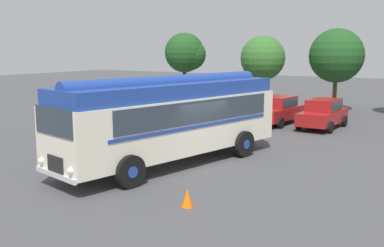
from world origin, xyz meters
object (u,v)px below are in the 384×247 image
at_px(vintage_bus, 172,116).
at_px(traffic_cone, 187,198).
at_px(box_van, 195,98).
at_px(car_near_left, 232,108).
at_px(car_mid_left, 278,110).
at_px(car_mid_right, 323,114).

height_order(vintage_bus, traffic_cone, vintage_bus).
xyz_separation_m(vintage_bus, box_van, (-5.29, 10.61, -0.53)).
relative_size(box_van, traffic_cone, 10.77).
xyz_separation_m(car_near_left, traffic_cone, (5.79, -14.65, -0.57)).
height_order(box_van, traffic_cone, box_van).
bearing_deg(car_mid_left, traffic_cone, -78.91).
bearing_deg(traffic_cone, car_near_left, 111.56).
bearing_deg(box_van, car_near_left, 3.97).
bearing_deg(box_van, car_mid_right, 4.18).
distance_m(car_near_left, car_mid_left, 2.86).
height_order(car_mid_left, box_van, box_van).
relative_size(car_near_left, traffic_cone, 7.83).
relative_size(car_mid_left, box_van, 0.74).
height_order(vintage_bus, car_mid_right, vintage_bus).
height_order(vintage_bus, car_near_left, vintage_bus).
height_order(car_mid_right, box_van, box_van).
distance_m(vintage_bus, car_mid_left, 11.36).
bearing_deg(vintage_bus, car_near_left, 104.02).
bearing_deg(box_van, traffic_cone, -59.92).
height_order(vintage_bus, box_van, vintage_bus).
bearing_deg(vintage_bus, car_mid_right, 75.64).
distance_m(car_mid_left, car_mid_right, 2.75).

